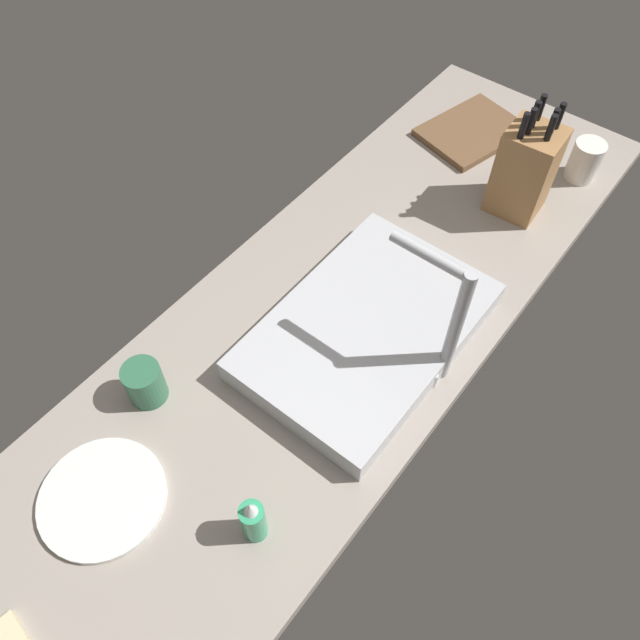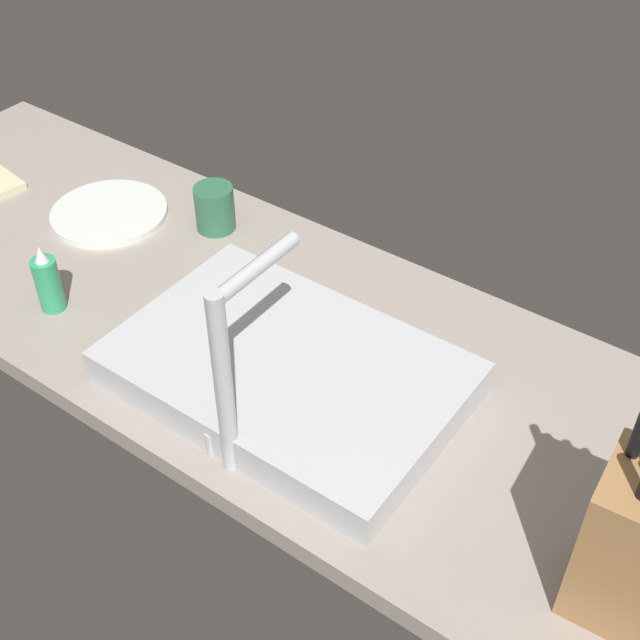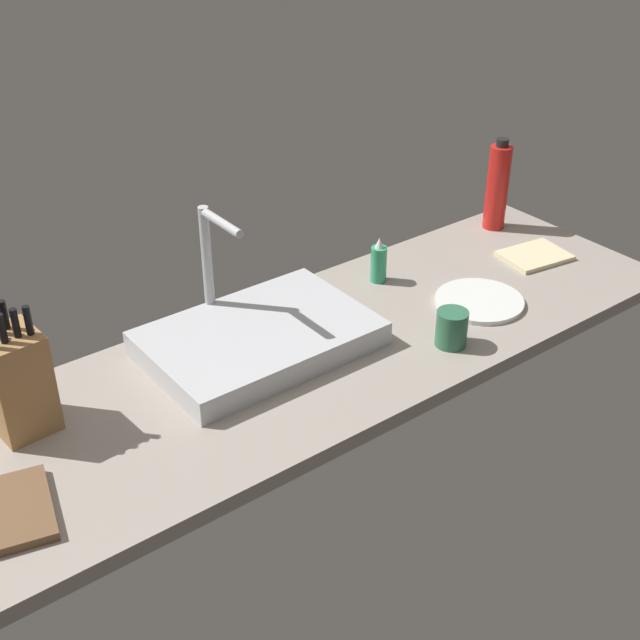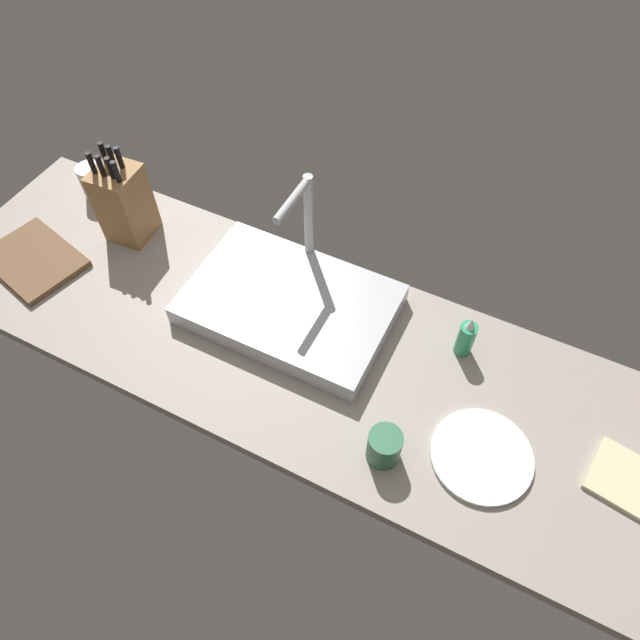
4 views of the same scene
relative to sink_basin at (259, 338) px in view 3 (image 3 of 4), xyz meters
The scene contains 9 objects.
countertop_slab 10.96cm from the sink_basin, 52.65° to the right, with size 199.36×58.25×3.50cm, color gray.
sink_basin is the anchor object (origin of this frame).
faucet 21.00cm from the sink_basin, 100.28° to the left, with size 5.50×16.15×30.06cm.
knife_block 53.44cm from the sink_basin, behind, with size 11.79×12.44×27.24cm.
soap_bottle 43.44cm from the sink_basin, 10.86° to the left, with size 4.17×4.17×12.38cm.
water_bottle 92.07cm from the sink_basin, ahead, with size 6.28×6.28×26.71cm.
dinner_plate 57.22cm from the sink_basin, 16.22° to the right, with size 21.94×21.94×1.20cm, color silver.
dish_towel 85.36cm from the sink_basin, ahead, with size 17.48×13.34×1.20cm, color beige.
ceramic_cup 43.74cm from the sink_basin, 34.81° to the right, with size 7.27×7.27×8.58cm, color #2D6647.
Camera 3 is at (-93.77, -129.45, 110.15)cm, focal length 47.98 mm.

